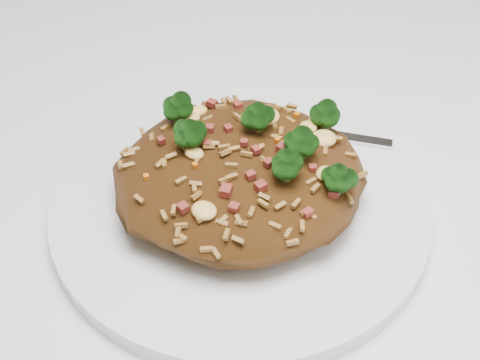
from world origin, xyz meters
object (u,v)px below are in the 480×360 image
(dining_table, at_px, (153,287))
(fried_rice, at_px, (241,166))
(fork, at_px, (293,129))
(plate, at_px, (240,203))

(dining_table, bearing_deg, fried_rice, -11.48)
(fried_rice, distance_m, fork, 0.08)
(plate, bearing_deg, dining_table, 168.11)
(plate, relative_size, fried_rice, 1.55)
(dining_table, xyz_separation_m, plate, (0.07, -0.01, 0.10))
(dining_table, bearing_deg, plate, -11.89)
(plate, distance_m, fried_rice, 0.03)
(dining_table, height_order, fried_rice, fried_rice)
(plate, bearing_deg, fork, 50.91)
(fried_rice, relative_size, fork, 1.06)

